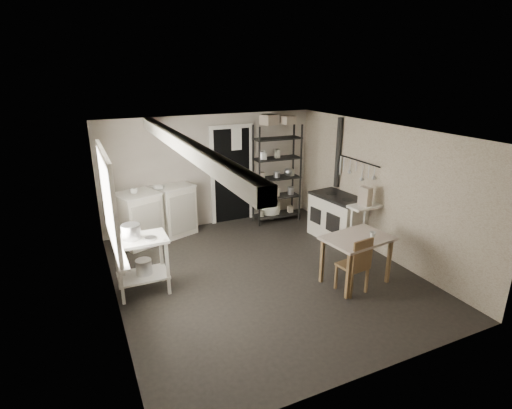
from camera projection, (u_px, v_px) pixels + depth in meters
name	position (u px, v px, depth m)	size (l,w,h in m)	color
floor	(264.00, 274.00, 6.47)	(5.00, 5.00, 0.00)	black
ceiling	(265.00, 132.00, 5.73)	(5.00, 5.00, 0.00)	white
wall_back	(211.00, 171.00, 8.25)	(4.50, 0.02, 2.30)	#A99E90
wall_front	(375.00, 282.00, 3.95)	(4.50, 0.02, 2.30)	#A99E90
wall_left	(109.00, 231.00, 5.20)	(0.02, 5.00, 2.30)	#A99E90
wall_right	(379.00, 189.00, 6.99)	(0.02, 5.00, 2.30)	#A99E90
window	(107.00, 201.00, 5.27)	(0.12, 1.76, 1.28)	silver
doorway	(232.00, 176.00, 8.45)	(0.96, 0.10, 2.08)	silver
ceiling_beam	(183.00, 145.00, 5.28)	(0.18, 5.00, 0.18)	silver
wallpaper_panel	(379.00, 189.00, 6.99)	(0.01, 5.00, 2.30)	#C0B39C
utensil_rail	(357.00, 161.00, 7.36)	(0.06, 1.20, 0.44)	#BABABD
prep_table	(142.00, 267.00, 5.84)	(0.76, 0.54, 0.87)	silver
stockpot	(131.00, 234.00, 5.65)	(0.26, 0.26, 0.28)	#BABABD
saucepan	(151.00, 240.00, 5.66)	(0.17, 0.17, 0.09)	#BABABD
bucket	(144.00, 268.00, 5.86)	(0.23, 0.23, 0.25)	#BABABD
base_cabinets	(157.00, 216.00, 7.70)	(1.53, 0.66, 1.00)	silver
mixing_bowl	(159.00, 192.00, 7.51)	(0.28, 0.28, 0.07)	silver
counter_cup	(134.00, 196.00, 7.24)	(0.13, 0.13, 0.10)	silver
shelf_rack	(277.00, 178.00, 8.45)	(0.99, 0.38, 2.08)	black
shelf_jar	(264.00, 160.00, 8.17)	(0.09, 0.10, 0.21)	silver
storage_box_a	(269.00, 128.00, 8.06)	(0.29, 0.26, 0.20)	#BEAE99
storage_box_b	(288.00, 129.00, 8.18)	(0.25, 0.23, 0.16)	#BEAE99
stove	(338.00, 217.00, 7.69)	(0.61, 1.11, 0.87)	silver
stovepipe	(338.00, 153.00, 7.82)	(0.10, 0.10, 1.30)	black
side_ledge	(363.00, 230.00, 7.09)	(0.59, 0.32, 0.91)	silver
oats_box	(365.00, 200.00, 6.90)	(0.13, 0.22, 0.33)	#BEAE99
work_table	(356.00, 260.00, 6.11)	(1.00, 0.70, 0.76)	beige
table_cup	(373.00, 235.00, 5.97)	(0.09, 0.09, 0.09)	silver
chair	(353.00, 261.00, 5.84)	(0.37, 0.39, 0.89)	brown
flour_sack	(271.00, 209.00, 8.73)	(0.42, 0.35, 0.50)	silver
floor_crock	(352.00, 258.00, 6.86)	(0.12, 0.12, 0.15)	silver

